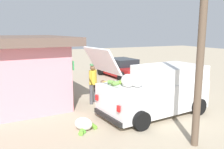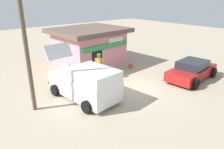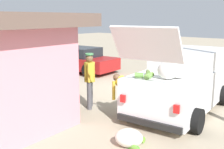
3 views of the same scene
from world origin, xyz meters
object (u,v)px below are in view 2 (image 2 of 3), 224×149
Objects in this scene: delivery_van at (86,83)px; parked_sedan at (192,70)px; vendor_standing at (99,65)px; customer_bending at (81,73)px; storefront_bar at (89,46)px; unloaded_banana_pile at (55,80)px; paint_bucket at (131,66)px.

parked_sedan is (7.09, -2.21, -0.31)m from delivery_van.
customer_bending is (-1.45, -0.01, -0.23)m from vendor_standing.
unloaded_banana_pile is (-4.05, -1.88, -1.34)m from storefront_bar.
vendor_standing is (-4.82, 3.99, 0.40)m from parked_sedan.
delivery_van is 7.43m from parked_sedan.
delivery_van is at bearing -126.67° from storefront_bar.
parked_sedan is (3.37, -7.20, -0.92)m from storefront_bar.
unloaded_banana_pile is (-0.34, 3.10, -0.73)m from delivery_van.
storefront_bar is 1.35× the size of parked_sedan.
unloaded_banana_pile is (-2.60, 1.33, -0.83)m from vendor_standing.
storefront_bar is 3.71m from paint_bucket.
delivery_van reaches higher than unloaded_banana_pile.
parked_sedan reaches higher than unloaded_banana_pile.
delivery_van is at bearing -141.86° from vendor_standing.
paint_bucket is (1.89, -2.88, -1.38)m from storefront_bar.
parked_sedan is 4.59m from paint_bucket.
storefront_bar is at bearing 65.68° from vendor_standing.
paint_bucket is at bearing 5.69° from vendor_standing.
vendor_standing reaches higher than customer_bending.
delivery_van is 6.03m from paint_bucket.
vendor_standing is at bearing -174.31° from paint_bucket.
storefront_bar is at bearing 53.33° from delivery_van.
storefront_bar reaches higher than unloaded_banana_pile.
storefront_bar is 4.60× the size of customer_bending.
delivery_van is 2.88m from vendor_standing.
customer_bending reaches higher than paint_bucket.
delivery_van is at bearing -114.57° from customer_bending.
unloaded_banana_pile is at bearing 130.57° from customer_bending.
parked_sedan is at bearing -35.59° from unloaded_banana_pile.
storefront_bar is 8.00m from parked_sedan.
parked_sedan is 7.43m from customer_bending.
customer_bending is (0.81, 1.76, -0.14)m from delivery_van.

